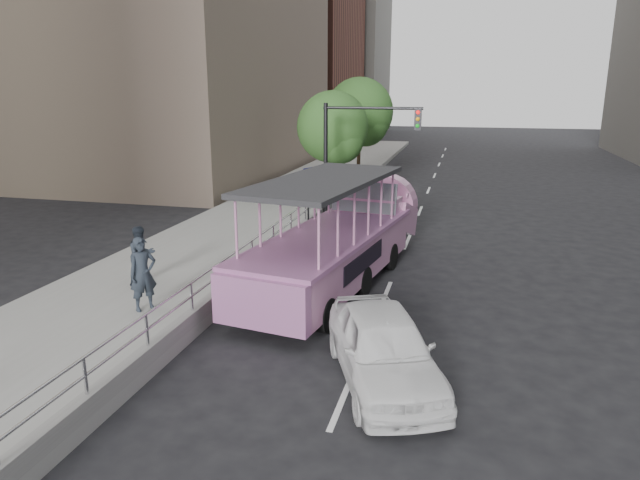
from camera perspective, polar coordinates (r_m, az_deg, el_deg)
ground at (r=13.32m, az=-0.19°, el=-10.90°), size 160.00×160.00×0.00m
sidewalk at (r=23.99m, az=-7.52°, el=1.19°), size 5.50×80.00×0.30m
kerb_wall at (r=15.84m, az=-9.37°, el=-4.90°), size 0.24×30.00×0.36m
guardrail at (r=15.63m, az=-9.47°, el=-2.62°), size 0.07×22.00×0.71m
duck_boat at (r=17.60m, az=2.21°, el=-0.05°), size 4.03×10.43×3.38m
car at (r=11.75m, az=6.38°, el=-10.60°), size 3.34×4.80×1.52m
pedestrian_near at (r=15.11m, az=-17.28°, el=-3.27°), size 0.80×0.83×1.91m
pedestrian_mid at (r=17.09m, az=-17.40°, el=-1.51°), size 0.97×1.05×1.73m
parking_sign at (r=22.79m, az=-1.19°, el=4.67°), size 0.22×0.60×2.77m
traffic_signal at (r=24.67m, az=3.30°, el=9.56°), size 4.20×0.32×5.20m
street_tree_near at (r=28.31m, az=1.45°, el=10.93°), size 3.52×3.52×5.72m
street_tree_far at (r=34.12m, az=4.10°, el=12.40°), size 3.97×3.97×6.45m
midrise_brick at (r=63.61m, az=-5.42°, el=21.40°), size 18.00×16.00×26.00m
midrise_stone_b at (r=78.07m, az=0.24°, el=18.04°), size 16.00×14.00×20.00m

